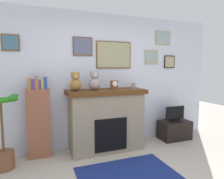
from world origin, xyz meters
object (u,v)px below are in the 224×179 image
at_px(tv_stand, 174,130).
at_px(teddy_bear_tan, 75,82).
at_px(mantel_clock, 114,85).
at_px(fireplace, 106,119).
at_px(teddy_bear_grey, 94,81).
at_px(potted_plant, 3,138).
at_px(candle_jar, 134,86).
at_px(television, 175,114).
at_px(bookshelf, 39,120).

height_order(tv_stand, teddy_bear_tan, teddy_bear_tan).
xyz_separation_m(tv_stand, mantel_clock, (-1.42, -0.01, 1.03)).
bearing_deg(fireplace, teddy_bear_grey, -175.26).
bearing_deg(potted_plant, mantel_clock, 4.00).
height_order(candle_jar, teddy_bear_tan, teddy_bear_tan).
bearing_deg(teddy_bear_tan, television, 0.12).
xyz_separation_m(fireplace, candle_jar, (0.57, -0.02, 0.63)).
relative_size(fireplace, television, 3.12).
height_order(tv_stand, mantel_clock, mantel_clock).
bearing_deg(bookshelf, television, -2.10).
bearing_deg(teddy_bear_grey, teddy_bear_tan, 180.00).
xyz_separation_m(candle_jar, mantel_clock, (-0.41, -0.00, 0.03)).
relative_size(tv_stand, candle_jar, 5.71).
distance_m(bookshelf, teddy_bear_grey, 1.17).
bearing_deg(tv_stand, candle_jar, -179.71).
bearing_deg(potted_plant, television, 2.36).
bearing_deg(bookshelf, mantel_clock, -4.53).
relative_size(candle_jar, teddy_bear_tan, 0.34).
bearing_deg(mantel_clock, potted_plant, -176.00).
bearing_deg(fireplace, teddy_bear_tan, -178.15).
xyz_separation_m(teddy_bear_tan, teddy_bear_grey, (0.34, -0.00, 0.01)).
bearing_deg(fireplace, mantel_clock, -6.79).
relative_size(mantel_clock, teddy_bear_grey, 0.47).
bearing_deg(fireplace, candle_jar, -1.78).
height_order(fireplace, teddy_bear_grey, teddy_bear_grey).
relative_size(tv_stand, teddy_bear_grey, 1.87).
bearing_deg(candle_jar, tv_stand, 0.29).
height_order(bookshelf, potted_plant, bookshelf).
distance_m(potted_plant, television, 3.28).
bearing_deg(mantel_clock, tv_stand, 0.27).
xyz_separation_m(potted_plant, mantel_clock, (1.86, 0.13, 0.74)).
distance_m(bookshelf, candle_jar, 1.84).
relative_size(potted_plant, tv_stand, 1.75).
xyz_separation_m(television, teddy_bear_tan, (-2.14, -0.00, 0.75)).
bearing_deg(television, bookshelf, 177.90).
distance_m(fireplace, bookshelf, 1.19).
relative_size(tv_stand, mantel_clock, 3.97).
xyz_separation_m(potted_plant, television, (3.28, 0.14, 0.06)).
height_order(bookshelf, teddy_bear_tan, teddy_bear_tan).
bearing_deg(tv_stand, mantel_clock, -179.73).
relative_size(bookshelf, mantel_clock, 8.49).
height_order(television, mantel_clock, mantel_clock).
bearing_deg(television, teddy_bear_grey, -179.86).
bearing_deg(candle_jar, fireplace, 178.22).
bearing_deg(teddy_bear_tan, bookshelf, 170.37).
relative_size(television, candle_jar, 4.02).
height_order(fireplace, candle_jar, candle_jar).
height_order(potted_plant, candle_jar, candle_jar).
xyz_separation_m(fireplace, potted_plant, (-1.70, -0.15, -0.09)).
bearing_deg(tv_stand, fireplace, 179.55).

